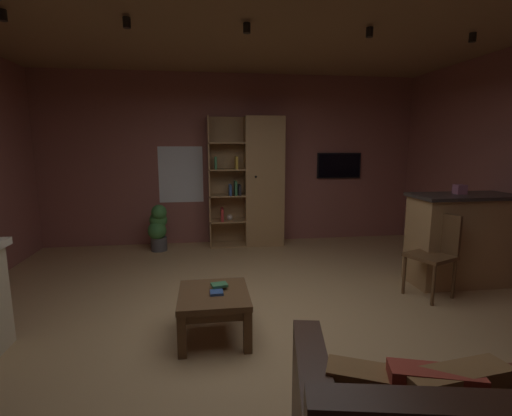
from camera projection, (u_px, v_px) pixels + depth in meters
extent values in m
cube|color=tan|center=(262.00, 327.00, 3.43)|extent=(6.28, 6.20, 0.02)
cube|color=#8E544C|center=(234.00, 160.00, 6.24)|extent=(6.40, 0.06, 2.82)
cube|color=white|center=(181.00, 175.00, 6.13)|extent=(0.73, 0.01, 0.93)
cube|color=#A87F51|center=(264.00, 182.00, 6.10)|extent=(0.64, 0.38, 2.11)
cube|color=#A87F51|center=(226.00, 181.00, 6.19)|extent=(0.59, 0.02, 2.11)
cube|color=#A87F51|center=(209.00, 183.00, 5.97)|extent=(0.02, 0.38, 2.11)
sphere|color=black|center=(256.00, 177.00, 5.86)|extent=(0.04, 0.04, 0.04)
cube|color=#A87F51|center=(228.00, 244.00, 6.19)|extent=(0.59, 0.38, 0.02)
cube|color=#A87F51|center=(227.00, 220.00, 6.12)|extent=(0.59, 0.38, 0.02)
cube|color=#A87F51|center=(227.00, 195.00, 6.05)|extent=(0.59, 0.38, 0.02)
cube|color=#A87F51|center=(227.00, 169.00, 5.98)|extent=(0.59, 0.38, 0.02)
cube|color=#A87F51|center=(226.00, 143.00, 5.90)|extent=(0.59, 0.38, 0.02)
cube|color=gold|center=(236.00, 163.00, 5.92)|extent=(0.04, 0.23, 0.20)
cube|color=#2D4C8C|center=(230.00, 190.00, 5.98)|extent=(0.04, 0.23, 0.17)
cube|color=#387247|center=(216.00, 163.00, 5.88)|extent=(0.04, 0.23, 0.20)
cube|color=#387247|center=(236.00, 188.00, 5.99)|extent=(0.04, 0.23, 0.23)
cube|color=black|center=(239.00, 190.00, 6.00)|extent=(0.04, 0.23, 0.17)
cube|color=#B22D2D|center=(222.00, 215.00, 6.03)|extent=(0.04, 0.23, 0.20)
sphere|color=beige|center=(230.00, 217.00, 6.12)|extent=(0.10, 0.10, 0.10)
cube|color=#A87F51|center=(472.00, 240.00, 4.45)|extent=(1.47, 0.52, 1.05)
cube|color=#2D2826|center=(477.00, 196.00, 4.36)|extent=(1.53, 0.58, 0.04)
cube|color=#995972|center=(460.00, 189.00, 4.36)|extent=(0.13, 0.13, 0.11)
cube|color=olive|center=(373.00, 405.00, 1.66)|extent=(0.45, 0.32, 0.35)
cube|color=olive|center=(455.00, 415.00, 1.55)|extent=(0.49, 0.22, 0.42)
cube|color=#AD3D2D|center=(433.00, 414.00, 1.55)|extent=(0.40, 0.28, 0.41)
cube|color=brown|center=(214.00, 295.00, 3.19)|extent=(0.60, 0.66, 0.05)
cube|color=brown|center=(214.00, 302.00, 3.20)|extent=(0.54, 0.60, 0.08)
cube|color=brown|center=(182.00, 336.00, 2.90)|extent=(0.07, 0.07, 0.36)
cube|color=brown|center=(248.00, 332.00, 2.97)|extent=(0.07, 0.07, 0.36)
cube|color=brown|center=(185.00, 305.00, 3.47)|extent=(0.07, 0.07, 0.36)
cube|color=brown|center=(241.00, 302.00, 3.54)|extent=(0.07, 0.07, 0.36)
cube|color=#2D4C8C|center=(217.00, 293.00, 3.15)|extent=(0.11, 0.11, 0.02)
cube|color=#387247|center=(219.00, 285.00, 3.26)|extent=(0.16, 0.13, 0.02)
cube|color=brown|center=(430.00, 256.00, 4.04)|extent=(0.55, 0.55, 0.04)
cube|color=brown|center=(443.00, 233.00, 4.10)|extent=(0.19, 0.38, 0.44)
cylinder|color=brown|center=(404.00, 274.00, 4.14)|extent=(0.04, 0.04, 0.46)
cylinder|color=brown|center=(433.00, 285.00, 3.84)|extent=(0.04, 0.04, 0.46)
cylinder|color=brown|center=(424.00, 269.00, 4.32)|extent=(0.04, 0.04, 0.46)
cylinder|color=brown|center=(454.00, 278.00, 4.02)|extent=(0.04, 0.04, 0.46)
cylinder|color=#4C4C51|center=(159.00, 244.00, 5.86)|extent=(0.25, 0.25, 0.22)
sphere|color=#3D7F3D|center=(157.00, 231.00, 5.78)|extent=(0.29, 0.29, 0.29)
sphere|color=#3D7F3D|center=(158.00, 220.00, 5.82)|extent=(0.28, 0.28, 0.28)
sphere|color=#3D7F3D|center=(159.00, 212.00, 5.74)|extent=(0.24, 0.24, 0.24)
cube|color=black|center=(339.00, 166.00, 6.46)|extent=(0.78, 0.05, 0.44)
cube|color=black|center=(339.00, 166.00, 6.43)|extent=(0.74, 0.01, 0.40)
cylinder|color=black|center=(3.00, 15.00, 3.10)|extent=(0.07, 0.07, 0.09)
cylinder|color=black|center=(127.00, 23.00, 3.29)|extent=(0.07, 0.07, 0.09)
cylinder|color=black|center=(247.00, 28.00, 3.45)|extent=(0.07, 0.07, 0.09)
cylinder|color=black|center=(370.00, 32.00, 3.58)|extent=(0.07, 0.07, 0.09)
cylinder|color=black|center=(473.00, 37.00, 3.75)|extent=(0.07, 0.07, 0.09)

